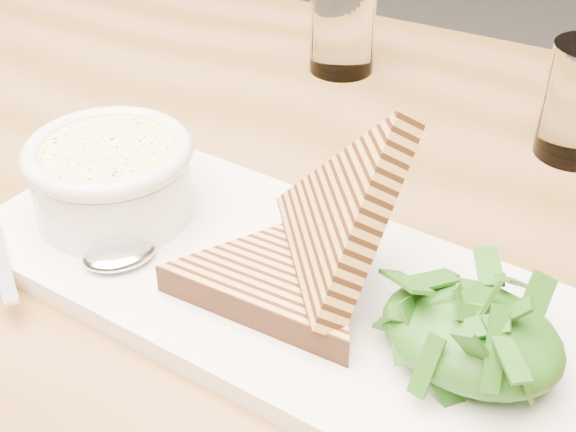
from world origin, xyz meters
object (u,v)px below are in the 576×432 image
Objects in this scene: table_top at (292,251)px; platter at (271,279)px; soup_bowl at (113,186)px; glass_near at (343,23)px.

table_top is 0.07m from platter.
platter reaches higher than table_top.
soup_bowl is (-0.14, -0.01, 0.03)m from platter.
glass_near reaches higher than table_top.
table_top is 0.14m from soup_bowl.
soup_bowl is 1.14× the size of glass_near.
soup_bowl reaches higher than platter.
platter is 0.36m from glass_near.
table_top is 12.75× the size of glass_near.
platter is (0.03, -0.06, 0.03)m from table_top.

